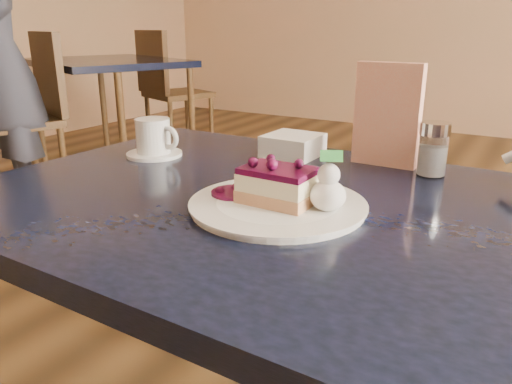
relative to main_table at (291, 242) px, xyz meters
The scene contains 10 objects.
main_table is the anchor object (origin of this frame).
dessert_plate 0.10m from the main_table, 91.25° to the right, with size 0.29×0.29×0.01m, color white.
cheesecake_slice 0.13m from the main_table, 91.25° to the right, with size 0.12×0.09×0.06m.
whipped_cream 0.15m from the main_table, 26.44° to the right, with size 0.06×0.06×0.05m.
berry_sauce 0.14m from the main_table, 148.35° to the right, with size 0.08×0.08×0.01m, color #2F031E.
coffee_set 0.45m from the main_table, 164.21° to the left, with size 0.14×0.13×0.09m.
menu_card 0.37m from the main_table, 78.42° to the left, with size 0.14×0.03×0.22m, color beige.
sugar_shaker 0.35m from the main_table, 58.50° to the left, with size 0.06×0.06×0.11m.
napkin_stack 0.33m from the main_table, 116.58° to the left, with size 0.12×0.12×0.05m, color white.
bg_table_far_left 3.02m from the main_table, 142.63° to the left, with size 1.31×1.97×1.31m.
Camera 1 is at (0.24, -0.32, 1.03)m, focal length 35.00 mm.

